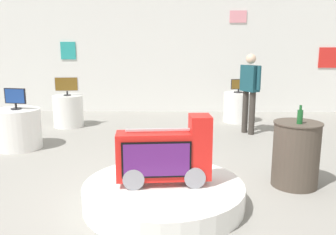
# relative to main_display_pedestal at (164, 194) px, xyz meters

# --- Properties ---
(ground_plane) EXTENTS (30.00, 30.00, 0.00)m
(ground_plane) POSITION_rel_main_display_pedestal_xyz_m (-0.34, 0.41, -0.13)
(ground_plane) COLOR gray
(back_wall_display) EXTENTS (12.97, 0.13, 3.09)m
(back_wall_display) POSITION_rel_main_display_pedestal_xyz_m (-0.34, 5.88, 1.42)
(back_wall_display) COLOR silver
(back_wall_display) RESTS_ON ground
(main_display_pedestal) EXTENTS (1.84, 1.84, 0.25)m
(main_display_pedestal) POSITION_rel_main_display_pedestal_xyz_m (0.00, 0.00, 0.00)
(main_display_pedestal) COLOR white
(main_display_pedestal) RESTS_ON ground
(novelty_firetruck_tv) EXTENTS (1.07, 0.43, 0.79)m
(novelty_firetruck_tv) POSITION_rel_main_display_pedestal_xyz_m (0.02, -0.00, 0.45)
(novelty_firetruck_tv) COLOR gray
(novelty_firetruck_tv) RESTS_ON main_display_pedestal
(display_pedestal_left_rear) EXTENTS (0.67, 0.67, 0.70)m
(display_pedestal_left_rear) POSITION_rel_main_display_pedestal_xyz_m (-2.27, 3.97, 0.23)
(display_pedestal_left_rear) COLOR white
(display_pedestal_left_rear) RESTS_ON ground
(tv_on_left_rear) EXTENTS (0.52, 0.16, 0.42)m
(tv_on_left_rear) POSITION_rel_main_display_pedestal_xyz_m (-2.27, 3.96, 0.82)
(tv_on_left_rear) COLOR black
(tv_on_left_rear) RESTS_ON display_pedestal_left_rear
(display_pedestal_center_rear) EXTENTS (0.80, 0.80, 0.70)m
(display_pedestal_center_rear) POSITION_rel_main_display_pedestal_xyz_m (-2.65, 2.23, 0.23)
(display_pedestal_center_rear) COLOR white
(display_pedestal_center_rear) RESTS_ON ground
(tv_on_center_rear) EXTENTS (0.40, 0.18, 0.37)m
(tv_on_center_rear) POSITION_rel_main_display_pedestal_xyz_m (-2.65, 2.23, 0.79)
(tv_on_center_rear) COLOR black
(tv_on_center_rear) RESTS_ON display_pedestal_center_rear
(display_pedestal_right_rear) EXTENTS (0.68, 0.68, 0.70)m
(display_pedestal_right_rear) POSITION_rel_main_display_pedestal_xyz_m (1.64, 4.53, 0.23)
(display_pedestal_right_rear) COLOR white
(display_pedestal_right_rear) RESTS_ON ground
(tv_on_right_rear) EXTENTS (0.38, 0.22, 0.32)m
(tv_on_right_rear) POSITION_rel_main_display_pedestal_xyz_m (1.64, 4.53, 0.74)
(tv_on_right_rear) COLOR black
(tv_on_right_rear) RESTS_ON display_pedestal_right_rear
(side_table_round) EXTENTS (0.61, 0.61, 0.85)m
(side_table_round) POSITION_rel_main_display_pedestal_xyz_m (1.69, 0.59, 0.31)
(side_table_round) COLOR #4C4238
(side_table_round) RESTS_ON ground
(bottle_on_side_table) EXTENTS (0.07, 0.07, 0.23)m
(bottle_on_side_table) POSITION_rel_main_display_pedestal_xyz_m (1.67, 0.50, 0.82)
(bottle_on_side_table) COLOR #195926
(bottle_on_side_table) RESTS_ON side_table_round
(shopper_browsing_near_truck) EXTENTS (0.37, 0.49, 1.64)m
(shopper_browsing_near_truck) POSITION_rel_main_display_pedestal_xyz_m (1.66, 3.38, 0.84)
(shopper_browsing_near_truck) COLOR #38332D
(shopper_browsing_near_truck) RESTS_ON ground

